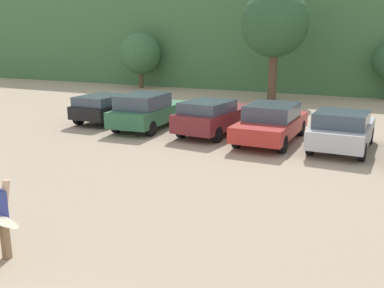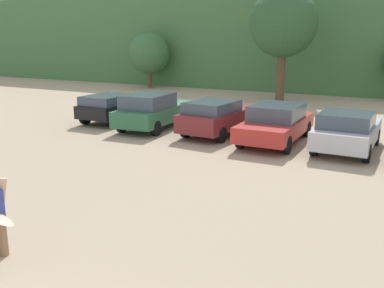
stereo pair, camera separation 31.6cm
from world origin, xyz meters
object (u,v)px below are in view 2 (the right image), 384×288
(parked_car_forest_green, at_px, (153,110))
(parked_car_maroon, at_px, (219,116))
(parked_car_silver, at_px, (347,131))
(parked_car_black, at_px, (113,106))
(parked_car_red, at_px, (276,123))

(parked_car_forest_green, height_order, parked_car_maroon, parked_car_forest_green)
(parked_car_maroon, distance_m, parked_car_silver, 5.31)
(parked_car_silver, bearing_deg, parked_car_black, 87.96)
(parked_car_maroon, bearing_deg, parked_car_black, 93.14)
(parked_car_black, distance_m, parked_car_maroon, 5.80)
(parked_car_black, bearing_deg, parked_car_forest_green, -100.24)
(parked_car_black, xyz_separation_m, parked_car_maroon, (5.79, -0.17, 0.02))
(parked_car_red, height_order, parked_car_silver, parked_car_red)
(parked_car_forest_green, bearing_deg, parked_car_red, -94.23)
(parked_car_forest_green, distance_m, parked_car_silver, 8.48)
(parked_car_maroon, height_order, parked_car_silver, parked_car_maroon)
(parked_car_black, height_order, parked_car_red, parked_car_red)
(parked_car_silver, bearing_deg, parked_car_red, 87.72)
(parked_car_forest_green, bearing_deg, parked_car_silver, -95.22)
(parked_car_maroon, relative_size, parked_car_silver, 1.12)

